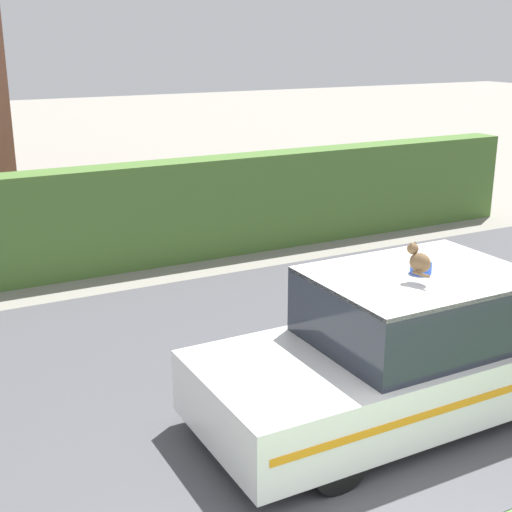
{
  "coord_description": "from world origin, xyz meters",
  "views": [
    {
      "loc": [
        -2.85,
        -2.53,
        3.63
      ],
      "look_at": [
        0.96,
        4.75,
        1.05
      ],
      "focal_mm": 50.0,
      "sensor_mm": 36.0,
      "label": 1
    }
  ],
  "objects": [
    {
      "name": "road_strip",
      "position": [
        0.0,
        3.94,
        0.01
      ],
      "size": [
        28.0,
        6.3,
        0.01
      ],
      "primitive_type": "cube",
      "color": "#4C4C51",
      "rests_on": "ground"
    },
    {
      "name": "police_car",
      "position": [
        1.41,
        2.42,
        0.68
      ],
      "size": [
        4.19,
        1.76,
        1.54
      ],
      "rotation": [
        0.0,
        0.0,
        3.15
      ],
      "color": "black",
      "rests_on": "road_strip"
    },
    {
      "name": "cat",
      "position": [
        1.3,
        2.24,
        1.66
      ],
      "size": [
        0.19,
        0.32,
        0.27
      ],
      "rotation": [
        0.0,
        0.0,
        1.81
      ],
      "color": "brown",
      "rests_on": "police_car"
    },
    {
      "name": "garden_hedge",
      "position": [
        1.37,
        8.17,
        0.83
      ],
      "size": [
        13.39,
        0.57,
        1.66
      ],
      "primitive_type": "cube",
      "color": "#4C7233",
      "rests_on": "ground"
    }
  ]
}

